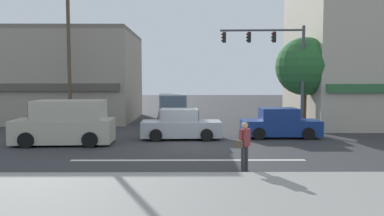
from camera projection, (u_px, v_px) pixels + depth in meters
ground_plane at (188, 145)px, 17.81m from camera, size 120.00×120.00×0.00m
lane_marking_stripe at (188, 160)px, 14.32m from camera, size 9.00×0.24×0.01m
sidewalk_curb at (188, 200)px, 9.33m from camera, size 40.00×5.00×0.16m
building_left_block at (44, 76)px, 28.80m from camera, size 13.97×9.08×6.72m
building_right_corner at (377, 42)px, 25.73m from camera, size 10.63×9.13×11.45m
street_tree at (305, 67)px, 23.01m from camera, size 3.57×3.57×5.70m
utility_pole_near_left at (69, 56)px, 23.10m from camera, size 1.40×0.22×8.83m
utility_pole_far_right at (322, 68)px, 24.88m from camera, size 1.40×0.22×7.48m
traffic_light_mast at (280, 59)px, 21.69m from camera, size 4.89×0.49×6.20m
van_parked_curbside at (173, 111)px, 25.41m from camera, size 2.25×4.70×2.11m
sedan_crossing_leftbound at (181, 125)px, 19.48m from camera, size 4.14×1.97×1.58m
sedan_approaching_near at (280, 124)px, 19.97m from camera, size 4.11×1.89×1.58m
van_waiting_far at (66, 124)px, 17.78m from camera, size 4.66×2.17×2.11m
pedestrian_foreground_with_bag at (244, 143)px, 12.48m from camera, size 0.60×0.57×1.67m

